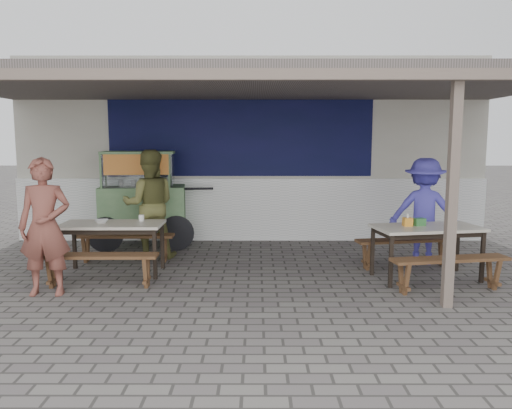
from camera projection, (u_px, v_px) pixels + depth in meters
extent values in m
plane|color=#615D58|center=(248.00, 284.00, 6.77)|extent=(60.00, 60.00, 0.00)
cube|color=beige|center=(251.00, 149.00, 10.11)|extent=(9.00, 1.20, 3.50)
cube|color=white|center=(251.00, 210.00, 9.64)|extent=(9.00, 0.10, 1.20)
cube|color=#0D0D3F|center=(240.00, 134.00, 9.46)|extent=(5.00, 0.03, 1.60)
cube|color=#5C524F|center=(249.00, 85.00, 7.40)|extent=(9.00, 4.20, 0.12)
cube|color=#6B5D51|center=(246.00, 74.00, 5.38)|extent=(9.00, 0.12, 0.12)
cube|color=#6B5D51|center=(452.00, 193.00, 5.70)|extent=(0.11, 0.11, 2.70)
cube|color=beige|center=(112.00, 225.00, 7.20)|extent=(1.46, 0.72, 0.04)
cube|color=black|center=(112.00, 229.00, 7.21)|extent=(1.36, 0.62, 0.06)
cube|color=black|center=(60.00, 255.00, 6.96)|extent=(0.05, 0.05, 0.71)
cube|color=black|center=(155.00, 254.00, 6.97)|extent=(0.05, 0.05, 0.71)
cube|color=black|center=(74.00, 246.00, 7.54)|extent=(0.05, 0.05, 0.71)
cube|color=black|center=(162.00, 246.00, 7.55)|extent=(0.05, 0.05, 0.71)
cube|color=brown|center=(99.00, 256.00, 6.57)|extent=(1.55, 0.30, 0.04)
cube|color=brown|center=(52.00, 272.00, 6.59)|extent=(0.05, 0.28, 0.41)
cube|color=brown|center=(147.00, 272.00, 6.60)|extent=(0.05, 0.28, 0.41)
cube|color=brown|center=(125.00, 236.00, 7.92)|extent=(1.55, 0.30, 0.04)
cube|color=brown|center=(86.00, 250.00, 7.94)|extent=(0.05, 0.28, 0.41)
cube|color=brown|center=(164.00, 250.00, 7.95)|extent=(0.05, 0.28, 0.41)
cube|color=beige|center=(427.00, 228.00, 6.94)|extent=(1.55, 0.97, 0.04)
cube|color=black|center=(427.00, 232.00, 6.95)|extent=(1.44, 0.85, 0.06)
cube|color=black|center=(391.00, 261.00, 6.58)|extent=(0.05, 0.05, 0.71)
cube|color=black|center=(482.00, 257.00, 6.80)|extent=(0.05, 0.05, 0.71)
cube|color=black|center=(372.00, 251.00, 7.18)|extent=(0.05, 0.05, 0.71)
cube|color=black|center=(457.00, 248.00, 7.40)|extent=(0.05, 0.05, 0.71)
cube|color=brown|center=(450.00, 259.00, 6.39)|extent=(1.58, 0.54, 0.04)
cube|color=brown|center=(404.00, 278.00, 6.31)|extent=(0.10, 0.28, 0.41)
cube|color=brown|center=(493.00, 274.00, 6.52)|extent=(0.10, 0.28, 0.41)
cube|color=brown|center=(406.00, 240.00, 7.57)|extent=(1.58, 0.54, 0.04)
cube|color=brown|center=(367.00, 256.00, 7.50)|extent=(0.10, 0.28, 0.41)
cube|color=brown|center=(443.00, 253.00, 7.71)|extent=(0.10, 0.28, 0.41)
cube|color=#729865|center=(143.00, 207.00, 9.06)|extent=(1.57, 0.94, 0.78)
cube|color=#729865|center=(144.00, 230.00, 9.11)|extent=(1.51, 0.89, 0.06)
cylinder|color=black|center=(105.00, 235.00, 8.63)|extent=(0.62, 0.12, 0.62)
cylinder|color=black|center=(176.00, 233.00, 8.76)|extent=(0.62, 0.12, 0.62)
cube|color=silver|center=(139.00, 169.00, 8.96)|extent=(1.28, 0.80, 0.61)
cube|color=#729865|center=(138.00, 152.00, 8.92)|extent=(1.33, 0.84, 0.04)
cube|color=#EE4038|center=(136.00, 165.00, 8.60)|extent=(1.10, 0.14, 0.35)
cylinder|color=black|center=(192.00, 189.00, 9.11)|extent=(0.78, 0.13, 0.04)
imported|color=brown|center=(45.00, 227.00, 6.23)|extent=(0.67, 0.47, 1.74)
imported|color=brown|center=(149.00, 204.00, 8.16)|extent=(0.98, 0.82, 1.79)
imported|color=#4943BB|center=(424.00, 211.00, 7.83)|extent=(1.21, 0.91, 1.66)
cube|color=orange|center=(408.00, 222.00, 6.96)|extent=(0.12, 0.12, 0.12)
cube|color=#357739|center=(419.00, 222.00, 7.00)|extent=(0.18, 0.14, 0.10)
cylinder|color=white|center=(141.00, 218.00, 7.40)|extent=(0.08, 0.08, 0.09)
imported|color=white|center=(101.00, 221.00, 7.22)|extent=(0.24, 0.24, 0.05)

